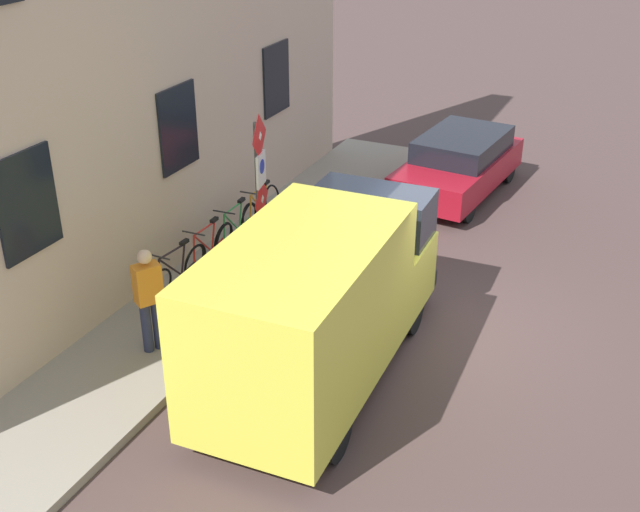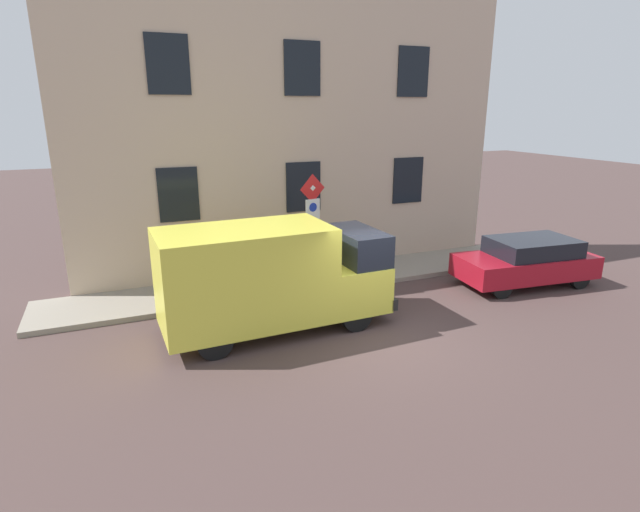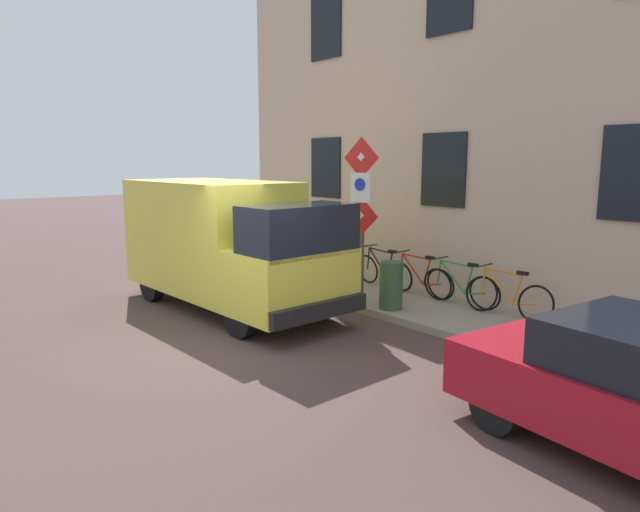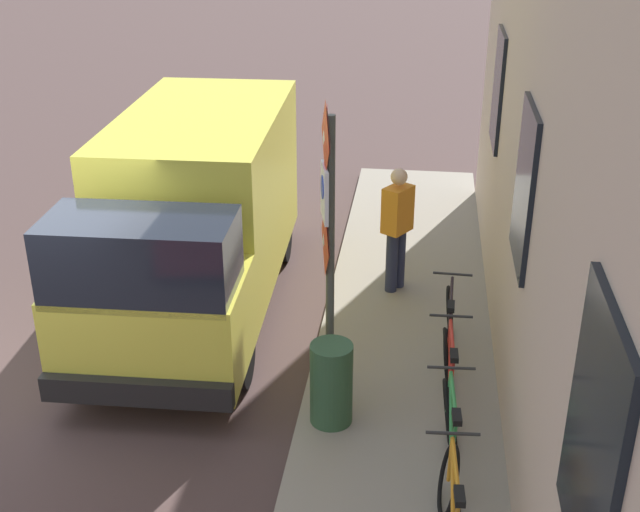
% 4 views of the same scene
% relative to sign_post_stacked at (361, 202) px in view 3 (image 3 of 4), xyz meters
% --- Properties ---
extents(ground_plane, '(80.00, 80.00, 0.00)m').
position_rel_sign_post_stacked_xyz_m(ground_plane, '(-3.16, -0.46, -2.13)').
color(ground_plane, '#493734').
extents(sidewalk_slab, '(2.11, 15.50, 0.14)m').
position_rel_sign_post_stacked_xyz_m(sidewalk_slab, '(0.85, -0.46, -2.06)').
color(sidewalk_slab, gray).
rests_on(sidewalk_slab, ground_plane).
extents(building_facade, '(0.75, 13.50, 8.48)m').
position_rel_sign_post_stacked_xyz_m(building_facade, '(2.25, -0.46, 2.11)').
color(building_facade, '#C5AB94').
rests_on(building_facade, ground_plane).
extents(sign_post_stacked, '(0.20, 0.55, 3.09)m').
position_rel_sign_post_stacked_xyz_m(sign_post_stacked, '(0.00, 0.00, 0.00)').
color(sign_post_stacked, '#474C47').
rests_on(sign_post_stacked, sidewalk_slab).
extents(delivery_van, '(2.16, 5.39, 2.50)m').
position_rel_sign_post_stacked_xyz_m(delivery_van, '(-1.91, 1.78, -0.80)').
color(delivery_van, '#DBD443').
rests_on(delivery_van, ground_plane).
extents(bicycle_orange, '(0.46, 1.72, 0.89)m').
position_rel_sign_post_stacked_xyz_m(bicycle_orange, '(1.35, -2.39, -1.62)').
color(bicycle_orange, black).
rests_on(bicycle_orange, sidewalk_slab).
extents(bicycle_green, '(0.46, 1.71, 0.89)m').
position_rel_sign_post_stacked_xyz_m(bicycle_green, '(1.35, -1.37, -1.62)').
color(bicycle_green, black).
rests_on(bicycle_green, sidewalk_slab).
extents(bicycle_red, '(0.46, 1.71, 0.89)m').
position_rel_sign_post_stacked_xyz_m(bicycle_red, '(1.35, -0.35, -1.62)').
color(bicycle_red, black).
rests_on(bicycle_red, sidewalk_slab).
extents(bicycle_black, '(0.46, 1.71, 0.89)m').
position_rel_sign_post_stacked_xyz_m(bicycle_black, '(1.35, 0.67, -1.62)').
color(bicycle_black, black).
rests_on(bicycle_black, sidewalk_slab).
extents(pedestrian, '(0.43, 0.48, 1.72)m').
position_rel_sign_post_stacked_xyz_m(pedestrian, '(0.66, 2.38, -1.06)').
color(pedestrian, '#262B47').
rests_on(pedestrian, sidewalk_slab).
extents(litter_bin, '(0.44, 0.44, 0.90)m').
position_rel_sign_post_stacked_xyz_m(litter_bin, '(0.15, -0.69, -1.54)').
color(litter_bin, '#2D5133').
rests_on(litter_bin, sidewalk_slab).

